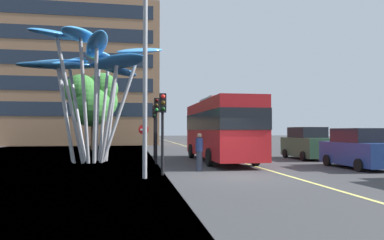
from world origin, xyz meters
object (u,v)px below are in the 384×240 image
Objects in this scene: leaf_sculpture at (91,63)px; traffic_light_island_mid at (155,120)px; pedestrian at (199,152)px; car_parked_far at (307,144)px; street_lamp at (153,37)px; no_entry_sign at (143,137)px; red_bus at (220,127)px; car_parked_mid at (358,149)px; traffic_light_kerb_far at (157,116)px; traffic_light_kerb_near at (163,116)px.

traffic_light_island_mid is (3.87, 0.94, -3.44)m from leaf_sculpture.
leaf_sculpture is at bearing 134.27° from pedestrian.
car_parked_far is 0.47× the size of street_lamp.
no_entry_sign is (-2.43, 4.91, 0.62)m from pedestrian.
car_parked_mid is (5.88, -4.88, -1.17)m from red_bus.
traffic_light_island_mid is (0.07, 2.91, -0.15)m from traffic_light_kerb_far.
pedestrian is at bearing -145.55° from car_parked_far.
no_entry_sign is at bearing 95.55° from traffic_light_kerb_near.
traffic_light_kerb_near is 2.77m from pedestrian.
traffic_light_kerb_far is (3.80, -1.97, -3.30)m from leaf_sculpture.
traffic_light_kerb_far is 6.60m from street_lamp.
car_parked_mid is (13.62, -5.76, -5.04)m from leaf_sculpture.
leaf_sculpture is 14.77m from car_parked_far.
pedestrian is (1.67, -6.63, -1.65)m from traffic_light_island_mid.
leaf_sculpture is at bearing 173.51° from red_bus.
traffic_light_kerb_far is 10.44m from car_parked_far.
street_lamp is (-0.46, -0.83, 3.13)m from traffic_light_kerb_near.
no_entry_sign is at bearing 91.21° from street_lamp.
street_lamp reaches higher than traffic_light_kerb_far.
leaf_sculpture is 4.85× the size of pedestrian.
pedestrian is at bearing -64.85° from traffic_light_kerb_far.
traffic_light_kerb_far reaches higher than car_parked_far.
traffic_light_island_mid is 2.14m from no_entry_sign.
traffic_light_kerb_far is at bearing -60.35° from no_entry_sign.
leaf_sculpture reaches higher than traffic_light_kerb_far.
pedestrian is at bearing 43.47° from street_lamp.
car_parked_mid is at bearing 11.42° from street_lamp.
red_bus is 6.33m from car_parked_far.
pedestrian is (1.74, -3.71, -1.80)m from traffic_light_kerb_far.
traffic_light_island_mid is 11.93m from car_parked_mid.
pedestrian is 5.52m from no_entry_sign.
street_lamp reaches higher than traffic_light_island_mid.
traffic_light_kerb_far is 10.66m from car_parked_mid.
leaf_sculpture is at bearing 166.04° from no_entry_sign.
leaf_sculpture is 5.27m from traffic_light_island_mid.
car_parked_far is at bearing 36.58° from street_lamp.
car_parked_mid is 0.48× the size of street_lamp.
car_parked_far reaches higher than pedestrian.
no_entry_sign is (-0.76, -1.71, -1.03)m from traffic_light_island_mid.
no_entry_sign reaches higher than pedestrian.
red_bus is at bearing 15.52° from traffic_light_kerb_far.
red_bus reaches higher than traffic_light_island_mid.
red_bus is at bearing -1.31° from no_entry_sign.
leaf_sculpture reaches higher than car_parked_mid.
car_parked_far is 14.03m from street_lamp.
traffic_light_kerb_near is 5.04m from traffic_light_kerb_far.
traffic_light_island_mid is (0.15, 7.95, 0.03)m from traffic_light_kerb_near.
red_bus is 2.40× the size of car_parked_far.
traffic_light_kerb_far is 1.06× the size of traffic_light_island_mid.
leaf_sculpture is at bearing -179.82° from car_parked_far.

